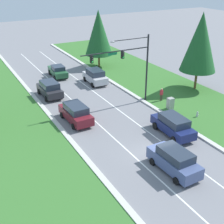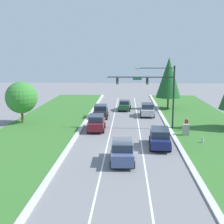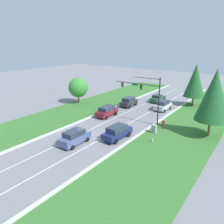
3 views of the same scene
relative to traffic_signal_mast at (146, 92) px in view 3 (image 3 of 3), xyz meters
The scene contains 20 objects.
ground_plane 12.37m from the traffic_signal_mast, 109.22° to the right, with size 160.00×160.00×0.00m, color slate.
curb_strip_right 11.95m from the traffic_signal_mast, 79.32° to the right, with size 0.50×90.00×0.15m.
curb_strip_left 15.02m from the traffic_signal_mast, 131.53° to the right, with size 0.50×90.00×0.15m.
grass_verge_right 13.84m from the traffic_signal_mast, 55.49° to the right, with size 10.00×90.00×0.08m.
grass_verge_left 18.75m from the traffic_signal_mast, 144.16° to the right, with size 10.00×90.00×0.08m.
lane_stripe_inner_left 13.02m from the traffic_signal_mast, 117.46° to the right, with size 0.14×81.00×0.01m.
lane_stripe_inner_right 11.96m from the traffic_signal_mast, 100.06° to the right, with size 0.14×81.00×0.01m.
traffic_signal_mast is the anchor object (origin of this frame).
charcoal_suv 11.00m from the traffic_signal_mast, 137.33° to the left, with size 2.29×4.58×1.98m.
navy_suv 9.40m from the traffic_signal_mast, 90.38° to the right, with size 2.34×5.16×1.95m.
forest_sedan 15.08m from the traffic_signal_mast, 105.59° to the left, with size 2.22×4.79×1.71m.
burgundy_suv 8.58m from the traffic_signal_mast, behind, with size 2.25×5.00×1.95m.
silver_suv 9.62m from the traffic_signal_mast, 91.87° to the left, with size 2.31×4.63×1.99m.
slate_blue_suv 14.38m from the traffic_signal_mast, 106.15° to the right, with size 2.21×4.83×1.97m.
utility_cabinet 6.80m from the traffic_signal_mast, 45.36° to the right, with size 0.70×0.60×1.38m.
pedestrian 6.05m from the traffic_signal_mast, 15.77° to the right, with size 0.42×0.30×1.69m.
fire_hydrant 9.57m from the traffic_signal_mast, 54.75° to the right, with size 0.34×0.20×0.70m.
conifer_near_right_tree 10.54m from the traffic_signal_mast, ahead, with size 4.64×4.64×10.00m.
oak_near_left_tree 18.14m from the traffic_signal_mast, behind, with size 4.35×4.35×5.80m.
conifer_far_right_tree 15.81m from the traffic_signal_mast, 76.39° to the left, with size 4.34×4.34×9.02m.
Camera 3 is at (19.95, -21.82, 13.45)m, focal length 35.00 mm.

